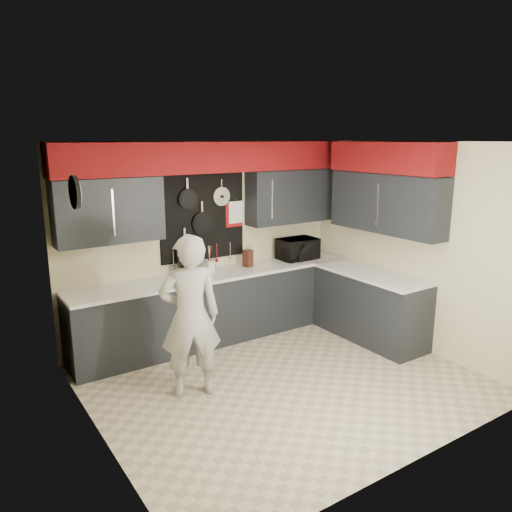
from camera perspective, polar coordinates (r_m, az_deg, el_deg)
ground at (r=5.74m, az=3.09°, el=-14.05°), size 4.00×4.00×0.00m
back_wall_assembly at (r=6.48m, az=-5.17°, el=7.74°), size 4.00×0.36×2.60m
right_wall_assembly at (r=6.59m, az=15.04°, el=6.84°), size 0.36×3.50×2.60m
left_wall_assembly at (r=4.42m, az=-18.12°, el=-4.52°), size 0.05×3.50×2.60m
base_cabinets at (r=6.66m, az=0.71°, el=-5.74°), size 3.95×2.20×0.92m
microwave at (r=7.23m, az=4.79°, el=0.82°), size 0.56×0.38×0.31m
knife_block at (r=6.80m, az=-0.93°, el=-0.26°), size 0.13×0.13×0.23m
utensil_crock at (r=6.53m, az=-5.24°, el=-1.22°), size 0.13×0.13×0.16m
coffee_maker at (r=6.33m, az=-7.88°, el=-0.88°), size 0.22×0.25×0.34m
person at (r=5.17m, az=-7.54°, el=-6.88°), size 0.72×0.58×1.72m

